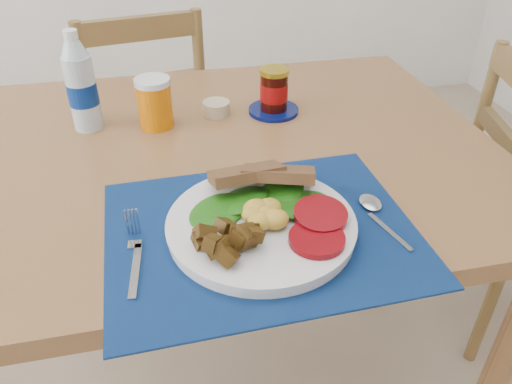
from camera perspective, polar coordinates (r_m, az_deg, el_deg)
table at (r=1.11m, az=-9.71°, el=0.74°), size 1.40×0.90×0.75m
chair_far at (r=1.74m, az=-12.58°, el=9.22°), size 0.46×0.44×1.08m
placemat at (r=0.83m, az=0.59°, el=-4.50°), size 0.51×0.41×0.00m
breakfast_plate at (r=0.81m, az=0.25°, el=-3.47°), size 0.31×0.31×0.07m
fork at (r=0.80m, az=-13.65°, el=-6.86°), size 0.03×0.17×0.00m
spoon at (r=0.89m, az=13.59°, el=-2.29°), size 0.04×0.16×0.00m
water_bottle at (r=1.17m, az=-19.33°, el=11.26°), size 0.07×0.07×0.22m
juice_glass at (r=1.15m, az=-11.48°, el=9.80°), size 0.08×0.08×0.11m
ramekin at (r=1.20m, az=-4.56°, el=9.53°), size 0.06×0.06×0.03m
jam_on_saucer at (r=1.20m, az=2.06°, el=11.18°), size 0.12×0.12×0.11m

